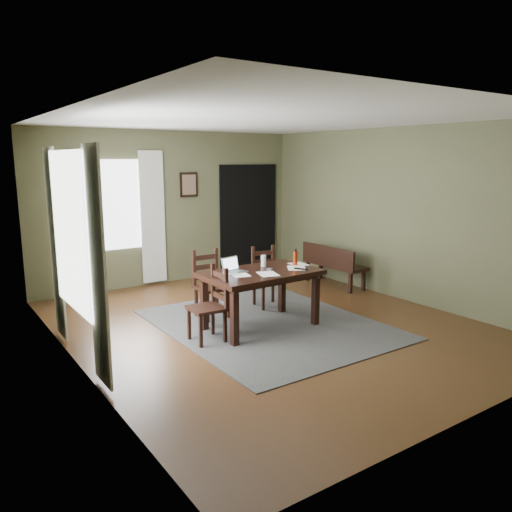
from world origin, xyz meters
TOP-DOWN VIEW (x-y plane):
  - ground at (0.00, 0.00)m, footprint 5.00×6.00m
  - room_shell at (0.00, 0.00)m, footprint 5.02×6.02m
  - rug at (0.00, 0.00)m, footprint 2.60×3.20m
  - dining_table at (-0.15, -0.03)m, footprint 1.55×0.96m
  - chair_end at (-0.95, -0.09)m, footprint 0.42×0.42m
  - chair_back_left at (-0.48, 0.75)m, footprint 0.42×0.42m
  - chair_back_right at (0.49, 0.73)m, footprint 0.45×0.45m
  - bench at (2.16, 1.07)m, footprint 0.41×1.27m
  - laptop at (-0.48, 0.13)m, footprint 0.33×0.28m
  - computer_mouse at (-0.03, -0.07)m, footprint 0.06×0.09m
  - tv_remote at (0.34, -0.26)m, footprint 0.13×0.18m
  - drinking_glass at (0.04, 0.18)m, footprint 0.09×0.09m
  - water_bottle at (0.45, 0.00)m, footprint 0.09×0.09m
  - paper_a at (-0.49, -0.06)m, footprint 0.27×0.32m
  - paper_b at (0.35, -0.15)m, footprint 0.36×0.38m
  - paper_d at (0.53, 0.02)m, footprint 0.22×0.28m
  - paper_e at (-0.17, -0.22)m, footprint 0.31×0.36m
  - window_left at (-2.47, 0.20)m, footprint 0.01×1.30m
  - window_back at (-1.00, 2.97)m, footprint 1.00×0.01m
  - curtain_left_near at (-2.44, -0.62)m, footprint 0.03×0.48m
  - curtain_left_far at (-2.44, 1.02)m, footprint 0.03×0.48m
  - curtain_back_left at (-1.62, 2.94)m, footprint 0.44×0.03m
  - curtain_back_right at (-0.38, 2.94)m, footprint 0.44×0.03m
  - framed_picture at (0.35, 2.97)m, footprint 0.34×0.03m
  - doorway_back at (1.65, 2.97)m, footprint 1.30×0.03m

SIDE VIEW (x-z plane):
  - ground at x=0.00m, z-range -0.01..0.00m
  - rug at x=0.00m, z-range 0.00..0.01m
  - bench at x=2.16m, z-range 0.07..0.79m
  - chair_back_right at x=0.49m, z-range -0.01..0.89m
  - chair_end at x=-0.95m, z-range -0.01..0.91m
  - chair_back_left at x=-0.48m, z-range -0.01..0.94m
  - dining_table at x=-0.15m, z-range 0.30..1.05m
  - paper_d at x=0.53m, z-range 0.77..0.77m
  - paper_a at x=-0.49m, z-range 0.77..0.77m
  - paper_e at x=-0.17m, z-range 0.77..0.77m
  - paper_b at x=0.35m, z-range 0.77..0.77m
  - tv_remote at x=0.34m, z-range 0.77..0.79m
  - computer_mouse at x=-0.03m, z-range 0.77..0.80m
  - laptop at x=-0.48m, z-range 0.72..0.92m
  - drinking_glass at x=0.04m, z-range 0.77..0.93m
  - water_bottle at x=0.45m, z-range 0.76..0.99m
  - doorway_back at x=1.65m, z-range 0.00..2.10m
  - curtain_left_near at x=-2.44m, z-range 0.05..2.35m
  - curtain_left_far at x=-2.44m, z-range 0.05..2.35m
  - curtain_back_left at x=-1.62m, z-range 0.05..2.35m
  - curtain_back_right at x=-0.38m, z-range 0.05..2.35m
  - window_left at x=-2.47m, z-range 0.60..2.30m
  - window_back at x=-1.00m, z-range 0.70..2.20m
  - framed_picture at x=0.35m, z-range 1.53..1.97m
  - room_shell at x=0.00m, z-range 0.45..3.16m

